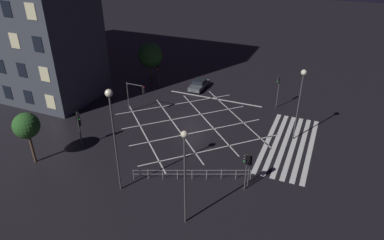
{
  "coord_description": "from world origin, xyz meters",
  "views": [
    {
      "loc": [
        -32.91,
        -14.15,
        20.05
      ],
      "look_at": [
        0.0,
        0.0,
        0.56
      ],
      "focal_mm": 32.0,
      "sensor_mm": 36.0,
      "label": 1
    }
  ],
  "objects_px": {
    "traffic_light_nw_main": "(80,126)",
    "street_lamp_west": "(112,116)",
    "traffic_light_median_north": "(137,92)",
    "street_tree_far": "(150,55)",
    "traffic_light_sw_main": "(250,164)",
    "traffic_light_sw_cross": "(246,164)",
    "waiting_car": "(199,84)",
    "street_lamp_east": "(185,161)",
    "traffic_light_se_cross": "(278,85)",
    "traffic_light_nw_cross": "(79,122)",
    "street_lamp_far": "(301,87)",
    "street_tree_near": "(26,126)",
    "traffic_light_ne_main": "(158,72)"
  },
  "relations": [
    {
      "from": "traffic_light_nw_main",
      "to": "traffic_light_median_north",
      "type": "bearing_deg",
      "value": -10.24
    },
    {
      "from": "traffic_light_sw_cross",
      "to": "street_tree_near",
      "type": "distance_m",
      "value": 20.78
    },
    {
      "from": "traffic_light_median_north",
      "to": "traffic_light_sw_cross",
      "type": "bearing_deg",
      "value": -28.97
    },
    {
      "from": "street_lamp_far",
      "to": "street_tree_near",
      "type": "relative_size",
      "value": 1.51
    },
    {
      "from": "street_lamp_far",
      "to": "traffic_light_sw_main",
      "type": "bearing_deg",
      "value": 165.36
    },
    {
      "from": "traffic_light_nw_cross",
      "to": "traffic_light_nw_main",
      "type": "relative_size",
      "value": 1.22
    },
    {
      "from": "traffic_light_sw_cross",
      "to": "traffic_light_sw_main",
      "type": "distance_m",
      "value": 0.91
    },
    {
      "from": "street_lamp_west",
      "to": "waiting_car",
      "type": "distance_m",
      "value": 24.82
    },
    {
      "from": "traffic_light_sw_cross",
      "to": "street_lamp_far",
      "type": "bearing_deg",
      "value": -104.59
    },
    {
      "from": "traffic_light_median_north",
      "to": "street_lamp_east",
      "type": "distance_m",
      "value": 19.94
    },
    {
      "from": "traffic_light_se_cross",
      "to": "street_tree_near",
      "type": "relative_size",
      "value": 0.82
    },
    {
      "from": "street_lamp_far",
      "to": "waiting_car",
      "type": "xyz_separation_m",
      "value": [
        9.01,
        14.99,
        -5.57
      ]
    },
    {
      "from": "traffic_light_ne_main",
      "to": "traffic_light_nw_cross",
      "type": "relative_size",
      "value": 0.81
    },
    {
      "from": "traffic_light_se_cross",
      "to": "traffic_light_sw_main",
      "type": "height_order",
      "value": "traffic_light_se_cross"
    },
    {
      "from": "street_lamp_east",
      "to": "traffic_light_nw_cross",
      "type": "bearing_deg",
      "value": 68.82
    },
    {
      "from": "street_lamp_east",
      "to": "street_lamp_west",
      "type": "height_order",
      "value": "street_lamp_west"
    },
    {
      "from": "traffic_light_median_north",
      "to": "traffic_light_sw_main",
      "type": "height_order",
      "value": "traffic_light_median_north"
    },
    {
      "from": "traffic_light_median_north",
      "to": "traffic_light_nw_main",
      "type": "bearing_deg",
      "value": -100.24
    },
    {
      "from": "traffic_light_sw_main",
      "to": "traffic_light_nw_cross",
      "type": "bearing_deg",
      "value": 92.27
    },
    {
      "from": "street_tree_far",
      "to": "waiting_car",
      "type": "xyz_separation_m",
      "value": [
        -0.75,
        -8.48,
        -3.12
      ]
    },
    {
      "from": "traffic_light_se_cross",
      "to": "traffic_light_sw_cross",
      "type": "bearing_deg",
      "value": 92.05
    },
    {
      "from": "traffic_light_se_cross",
      "to": "traffic_light_nw_cross",
      "type": "xyz_separation_m",
      "value": [
        -17.54,
        17.22,
        -0.24
      ]
    },
    {
      "from": "street_lamp_east",
      "to": "traffic_light_ne_main",
      "type": "bearing_deg",
      "value": 32.53
    },
    {
      "from": "street_lamp_west",
      "to": "waiting_car",
      "type": "relative_size",
      "value": 2.25
    },
    {
      "from": "street_lamp_west",
      "to": "traffic_light_se_cross",
      "type": "bearing_deg",
      "value": -23.41
    },
    {
      "from": "traffic_light_sw_main",
      "to": "traffic_light_median_north",
      "type": "bearing_deg",
      "value": 63.46
    },
    {
      "from": "traffic_light_ne_main",
      "to": "traffic_light_nw_main",
      "type": "height_order",
      "value": "traffic_light_nw_main"
    },
    {
      "from": "street_lamp_west",
      "to": "street_lamp_east",
      "type": "bearing_deg",
      "value": -100.87
    },
    {
      "from": "street_lamp_east",
      "to": "waiting_car",
      "type": "xyz_separation_m",
      "value": [
        25.13,
        9.09,
        -5.23
      ]
    },
    {
      "from": "traffic_light_sw_cross",
      "to": "traffic_light_sw_main",
      "type": "bearing_deg",
      "value": -103.93
    },
    {
      "from": "traffic_light_ne_main",
      "to": "traffic_light_nw_cross",
      "type": "xyz_separation_m",
      "value": [
        -17.55,
        -0.14,
        0.56
      ]
    },
    {
      "from": "traffic_light_median_north",
      "to": "waiting_car",
      "type": "height_order",
      "value": "traffic_light_median_north"
    },
    {
      "from": "street_lamp_east",
      "to": "street_tree_near",
      "type": "bearing_deg",
      "value": 85.05
    },
    {
      "from": "traffic_light_median_north",
      "to": "waiting_car",
      "type": "xyz_separation_m",
      "value": [
        10.46,
        -4.1,
        -2.35
      ]
    },
    {
      "from": "traffic_light_nw_main",
      "to": "street_lamp_far",
      "type": "xyz_separation_m",
      "value": [
        10.27,
        -20.69,
        3.8
      ]
    },
    {
      "from": "street_tree_near",
      "to": "waiting_car",
      "type": "height_order",
      "value": "street_tree_near"
    },
    {
      "from": "traffic_light_sw_main",
      "to": "traffic_light_se_cross",
      "type": "bearing_deg",
      "value": 2.81
    },
    {
      "from": "street_lamp_west",
      "to": "street_tree_near",
      "type": "xyz_separation_m",
      "value": [
        0.15,
        10.21,
        -3.23
      ]
    },
    {
      "from": "traffic_light_se_cross",
      "to": "traffic_light_nw_cross",
      "type": "bearing_deg",
      "value": 45.53
    },
    {
      "from": "traffic_light_median_north",
      "to": "traffic_light_se_cross",
      "type": "relative_size",
      "value": 0.91
    },
    {
      "from": "traffic_light_nw_main",
      "to": "street_lamp_west",
      "type": "distance_m",
      "value": 10.32
    },
    {
      "from": "traffic_light_sw_main",
      "to": "waiting_car",
      "type": "height_order",
      "value": "traffic_light_sw_main"
    },
    {
      "from": "traffic_light_nw_cross",
      "to": "traffic_light_se_cross",
      "type": "bearing_deg",
      "value": 45.53
    },
    {
      "from": "street_lamp_west",
      "to": "street_tree_far",
      "type": "relative_size",
      "value": 1.71
    },
    {
      "from": "traffic_light_sw_main",
      "to": "street_lamp_far",
      "type": "relative_size",
      "value": 0.39
    },
    {
      "from": "street_lamp_west",
      "to": "street_lamp_far",
      "type": "distance_m",
      "value": 19.62
    },
    {
      "from": "traffic_light_sw_cross",
      "to": "street_tree_far",
      "type": "bearing_deg",
      "value": -44.34
    },
    {
      "from": "traffic_light_se_cross",
      "to": "street_tree_far",
      "type": "xyz_separation_m",
      "value": [
        2.66,
        20.11,
        0.59
      ]
    },
    {
      "from": "waiting_car",
      "to": "street_lamp_east",
      "type": "bearing_deg",
      "value": 19.89
    },
    {
      "from": "traffic_light_nw_main",
      "to": "traffic_light_nw_cross",
      "type": "bearing_deg",
      "value": -147.13
    }
  ]
}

